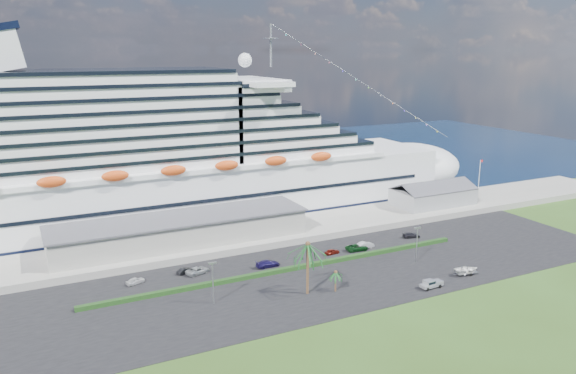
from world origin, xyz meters
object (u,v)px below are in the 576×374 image
cruise_ship (167,163)px  boat_trailer (467,270)px  parked_car_3 (268,264)px  pickup_truck (431,283)px

cruise_ship → boat_trailer: cruise_ship is taller
parked_car_3 → boat_trailer: (36.08, -22.95, 0.39)m
boat_trailer → cruise_ship: bearing=124.8°
cruise_ship → pickup_truck: size_ratio=37.87×
cruise_ship → parked_car_3: 47.70m
boat_trailer → parked_car_3: bearing=147.5°
cruise_ship → parked_car_3: cruise_ship is taller
pickup_truck → boat_trailer: (11.25, 1.97, 0.20)m
pickup_truck → boat_trailer: 11.42m
cruise_ship → boat_trailer: 82.73m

